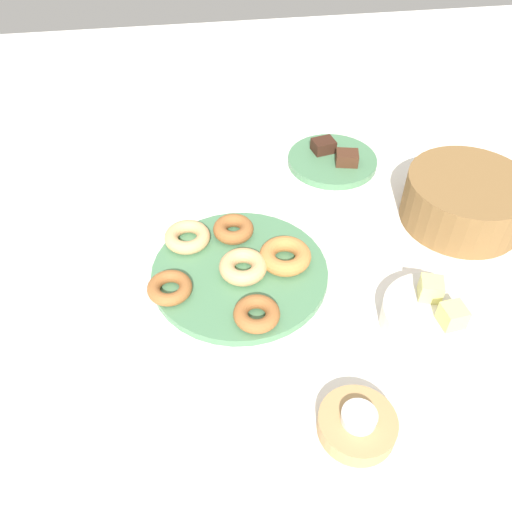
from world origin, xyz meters
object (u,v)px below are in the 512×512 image
at_px(donut_plate, 240,272).
at_px(donut_2, 234,229).
at_px(brownie_far, 347,158).
at_px(melon_chunk_left, 431,289).
at_px(fruit_bowl, 432,318).
at_px(cake_plate, 332,161).
at_px(brownie_near, 323,146).
at_px(donut_5, 187,237).
at_px(donut_1, 170,288).
at_px(basket, 465,200).
at_px(melon_chunk_right, 453,316).
at_px(donut_4, 243,267).
at_px(donut_3, 257,314).
at_px(tealight, 359,417).
at_px(donut_0, 285,256).
at_px(candle_holder, 357,425).

xyz_separation_m(donut_plate, donut_2, (-0.10, 0.00, 0.02)).
distance_m(brownie_far, melon_chunk_left, 0.43).
bearing_deg(brownie_far, fruit_bowl, 2.47).
bearing_deg(cake_plate, donut_plate, -38.48).
bearing_deg(brownie_near, donut_5, -51.26).
bearing_deg(melon_chunk_left, donut_1, -102.90).
bearing_deg(basket, donut_5, -89.59).
height_order(melon_chunk_left, melon_chunk_right, same).
relative_size(donut_4, brownie_near, 1.77).
bearing_deg(melon_chunk_left, cake_plate, -174.32).
bearing_deg(donut_3, tealight, 28.23).
distance_m(donut_1, brownie_near, 0.53).
xyz_separation_m(donut_plate, melon_chunk_left, (0.13, 0.30, 0.05)).
relative_size(donut_0, donut_4, 1.10).
height_order(donut_0, donut_5, donut_0).
bearing_deg(melon_chunk_right, candle_holder, -54.38).
height_order(fruit_bowl, melon_chunk_left, melon_chunk_left).
distance_m(basket, fruit_bowl, 0.30).
relative_size(donut_2, melon_chunk_right, 2.18).
bearing_deg(cake_plate, basket, 42.33).
height_order(donut_3, donut_4, donut_4).
bearing_deg(melon_chunk_left, candle_holder, -42.17).
bearing_deg(melon_chunk_left, basket, 144.14).
bearing_deg(tealight, melon_chunk_left, 137.83).
relative_size(tealight, basket, 0.21).
xyz_separation_m(donut_2, fruit_bowl, (0.26, 0.30, -0.01)).
bearing_deg(basket, cake_plate, -137.67).
relative_size(donut_0, donut_5, 1.10).
xyz_separation_m(donut_3, fruit_bowl, (0.05, 0.29, -0.01)).
relative_size(donut_4, brownie_far, 1.77).
distance_m(donut_5, melon_chunk_right, 0.49).
height_order(donut_0, donut_2, donut_0).
height_order(donut_5, tealight, tealight).
height_order(donut_5, basket, basket).
relative_size(donut_0, basket, 0.40).
distance_m(donut_3, brownie_near, 0.52).
height_order(donut_3, tealight, tealight).
height_order(donut_5, brownie_far, brownie_far).
xyz_separation_m(donut_2, brownie_far, (-0.20, 0.28, 0.00)).
height_order(donut_2, brownie_near, brownie_near).
bearing_deg(melon_chunk_right, fruit_bowl, -156.80).
relative_size(donut_3, donut_5, 0.90).
distance_m(donut_2, tealight, 0.44).
bearing_deg(candle_holder, cake_plate, 168.78).
bearing_deg(candle_holder, donut_4, -159.22).
xyz_separation_m(donut_plate, brownie_near, (-0.35, 0.24, 0.02)).
bearing_deg(donut_2, basket, 89.35).
height_order(donut_2, basket, basket).
bearing_deg(brownie_near, melon_chunk_right, 7.65).
xyz_separation_m(brownie_far, fruit_bowl, (0.46, 0.02, -0.01)).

